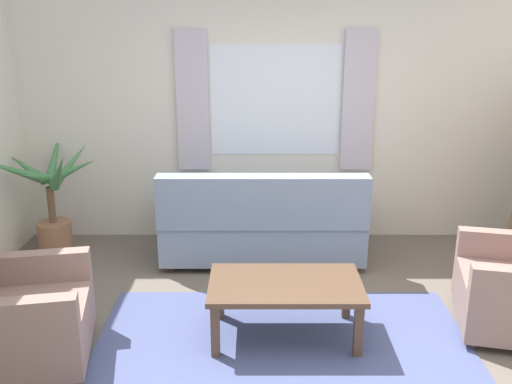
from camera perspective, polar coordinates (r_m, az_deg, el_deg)
ground_plane at (r=4.10m, az=2.70°, el=-15.91°), size 6.24×6.24×0.00m
wall_back at (r=5.76m, az=1.81°, el=7.92°), size 5.32×0.12×2.60m
window_with_curtains at (r=5.66m, az=1.85°, el=9.27°), size 1.98×0.07×1.40m
area_rug at (r=4.10m, az=2.70°, el=-15.84°), size 2.70×1.71×0.01m
couch at (r=5.31m, az=0.52°, el=-3.34°), size 1.90×0.82×0.92m
armchair_left at (r=4.14m, az=-23.55°, el=-11.45°), size 0.96×0.97×0.88m
coffee_table at (r=4.07m, az=2.88°, el=-9.92°), size 1.10×0.64×0.44m
potted_plant at (r=5.79m, az=-20.39°, el=-0.86°), size 1.02×1.14×1.16m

